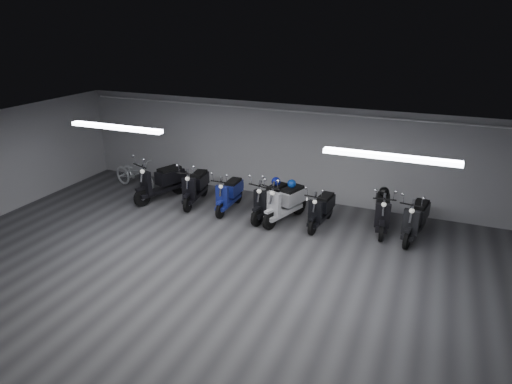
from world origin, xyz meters
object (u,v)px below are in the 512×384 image
at_px(scooter_1, 195,181).
at_px(scooter_7, 321,204).
at_px(scooter_9, 416,213).
at_px(bicycle, 134,171).
at_px(scooter_4, 229,189).
at_px(helmet_0, 292,184).
at_px(scooter_5, 271,194).
at_px(helmet_2, 384,192).
at_px(scooter_6, 285,197).
at_px(helmet_1, 276,182).
at_px(scooter_0, 160,176).
at_px(scooter_8, 383,206).

relative_size(scooter_1, scooter_7, 1.11).
height_order(scooter_9, bicycle, scooter_9).
distance_m(scooter_4, helmet_0, 1.80).
height_order(scooter_5, helmet_2, scooter_5).
bearing_deg(scooter_9, scooter_6, -165.03).
bearing_deg(helmet_1, scooter_6, -39.14).
bearing_deg(bicycle, helmet_0, -77.87).
bearing_deg(scooter_9, scooter_0, -167.82).
distance_m(scooter_1, scooter_8, 5.22).
relative_size(helmet_0, helmet_2, 0.90).
distance_m(helmet_0, helmet_2, 2.35).
relative_size(scooter_1, scooter_6, 0.98).
xyz_separation_m(scooter_9, bicycle, (-8.42, 0.29, -0.10)).
bearing_deg(scooter_9, helmet_1, -170.34).
bearing_deg(helmet_1, helmet_0, -7.05).
height_order(scooter_4, scooter_9, scooter_9).
xyz_separation_m(scooter_5, scooter_9, (3.67, 0.20, -0.00)).
height_order(scooter_6, helmet_0, scooter_6).
bearing_deg(scooter_9, helmet_2, 163.77).
height_order(scooter_1, helmet_0, scooter_1).
bearing_deg(scooter_7, bicycle, -177.77).
height_order(scooter_9, helmet_2, scooter_9).
relative_size(scooter_5, scooter_6, 0.97).
xyz_separation_m(scooter_4, scooter_6, (1.68, -0.10, 0.06)).
relative_size(scooter_9, helmet_2, 7.15).
distance_m(scooter_7, helmet_1, 1.39).
bearing_deg(scooter_8, helmet_1, 175.14).
bearing_deg(bicycle, scooter_5, -80.52).
bearing_deg(scooter_7, scooter_8, 20.20).
bearing_deg(scooter_4, helmet_2, 7.25).
relative_size(bicycle, helmet_0, 7.81).
distance_m(scooter_6, bicycle, 5.21).
xyz_separation_m(scooter_7, helmet_1, (-1.33, 0.23, 0.35)).
xyz_separation_m(scooter_7, helmet_2, (1.44, 0.60, 0.33)).
height_order(scooter_4, helmet_0, scooter_4).
relative_size(scooter_1, helmet_2, 7.24).
distance_m(scooter_5, helmet_0, 0.63).
bearing_deg(scooter_4, scooter_6, -4.28).
relative_size(scooter_0, scooter_5, 1.09).
height_order(scooter_4, bicycle, scooter_4).
relative_size(scooter_1, bicycle, 1.03).
relative_size(scooter_5, helmet_2, 7.19).
height_order(bicycle, helmet_0, bicycle).
distance_m(scooter_0, scooter_8, 6.31).
distance_m(scooter_4, helmet_2, 4.13).
relative_size(scooter_1, helmet_1, 7.66).
relative_size(scooter_5, scooter_9, 1.00).
distance_m(scooter_0, helmet_2, 6.30).
relative_size(scooter_1, scooter_5, 1.01).
bearing_deg(scooter_4, helmet_1, 8.07).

